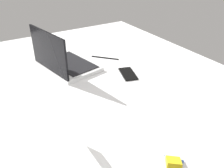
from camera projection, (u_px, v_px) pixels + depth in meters
bed_mattress at (103, 101)px, 121.43cm from camera, size 180.00×140.00×18.00cm
laptop at (63, 62)px, 130.18cm from camera, size 36.83×28.95×23.00cm
cell_phone at (128, 74)px, 126.63cm from camera, size 15.40×10.72×0.80cm
charger_cable at (105, 58)px, 144.65cm from camera, size 12.96×11.91×0.60cm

